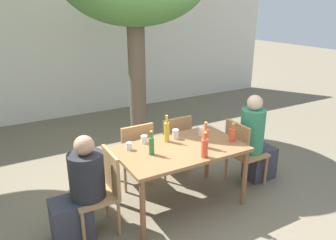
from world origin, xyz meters
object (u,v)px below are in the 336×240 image
Objects in this scene: patio_chair_3 at (173,142)px; oil_cruet_4 at (167,131)px; dining_table_front at (180,154)px; soda_bottle_2 at (205,147)px; drinking_glass_1 at (176,134)px; soda_bottle_0 at (232,134)px; patio_chair_0 at (102,188)px; drinking_glass_2 at (201,131)px; green_bottle_1 at (152,146)px; person_seated_1 at (256,143)px; drinking_glass_3 at (129,146)px; drinking_glass_0 at (144,139)px; person_seated_0 at (80,194)px; patio_chair_2 at (135,151)px; soda_bottle_3 at (205,138)px; patio_chair_1 at (242,150)px.

oil_cruet_4 is (-0.35, -0.43, 0.38)m from patio_chair_3.
dining_table_front is 5.07× the size of soda_bottle_2.
soda_bottle_0 is at bearing -35.92° from drinking_glass_1.
patio_chair_0 reaches higher than drinking_glass_2.
soda_bottle_2 reaches higher than green_bottle_1.
patio_chair_0 is 1.00× the size of patio_chair_3.
drinking_glass_3 is at bearing 82.25° from person_seated_1.
soda_bottle_0 is 1.08m from drinking_glass_0.
patio_chair_3 reaches higher than drinking_glass_0.
person_seated_0 is 10.27× the size of drinking_glass_2.
green_bottle_1 is 2.54× the size of drinking_glass_2.
person_seated_1 reaches higher than patio_chair_0.
patio_chair_2 is 1.00× the size of patio_chair_3.
soda_bottle_0 reaches higher than dining_table_front.
patio_chair_2 is (0.68, 0.68, 0.00)m from patio_chair_0.
oil_cruet_4 is 3.02× the size of drinking_glass_2.
drinking_glass_1 is at bearing 71.64° from dining_table_front.
soda_bottle_3 is (-0.05, -0.82, 0.37)m from patio_chair_3.
person_seated_1 is (2.19, -0.00, 0.04)m from patio_chair_0.
drinking_glass_1 reaches higher than dining_table_front.
dining_table_front is 0.35m from soda_bottle_3.
soda_bottle_0 is (0.65, -0.15, 0.17)m from dining_table_front.
soda_bottle_0 is 0.69× the size of oil_cruet_4.
green_bottle_1 is at bearing 172.08° from soda_bottle_0.
person_seated_0 reaches higher than patio_chair_2.
dining_table_front is at bearing 0.45° from green_bottle_1.
drinking_glass_0 is at bearing 161.46° from oil_cruet_4.
patio_chair_0 is at bearing 174.86° from soda_bottle_0.
patio_chair_2 is at bearing 126.38° from person_seated_0.
person_seated_0 is at bearing -160.16° from drinking_glass_3.
soda_bottle_2 is (0.48, -0.34, 0.00)m from green_bottle_1.
dining_table_front is at bearing -156.44° from drinking_glass_2.
patio_chair_3 is 7.59× the size of drinking_glass_1.
person_seated_0 is 12.81× the size of drinking_glass_3.
patio_chair_2 is at bearing 0.00° from patio_chair_3.
person_seated_0 is 0.91m from green_bottle_1.
drinking_glass_3 is at bearing 137.94° from soda_bottle_2.
patio_chair_2 is 1.14m from person_seated_0.
patio_chair_1 is 1.37m from drinking_glass_0.
soda_bottle_3 is (-0.40, 0.00, 0.03)m from soda_bottle_0.
drinking_glass_0 is at bearing 170.50° from drinking_glass_1.
patio_chair_1 is at bearing -14.36° from drinking_glass_0.
patio_chair_0 is at bearing -172.48° from drinking_glass_2.
person_seated_0 is (-1.51, -0.68, -0.01)m from patio_chair_3.
drinking_glass_2 is at bearing 13.14° from green_bottle_1.
patio_chair_1 reaches higher than dining_table_front.
drinking_glass_3 is (-0.24, -0.09, -0.00)m from drinking_glass_0.
patio_chair_0 is at bearing 90.00° from patio_chair_1.
soda_bottle_0 is (-0.56, -0.15, 0.30)m from person_seated_1.
person_seated_0 reaches higher than oil_cruet_4.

